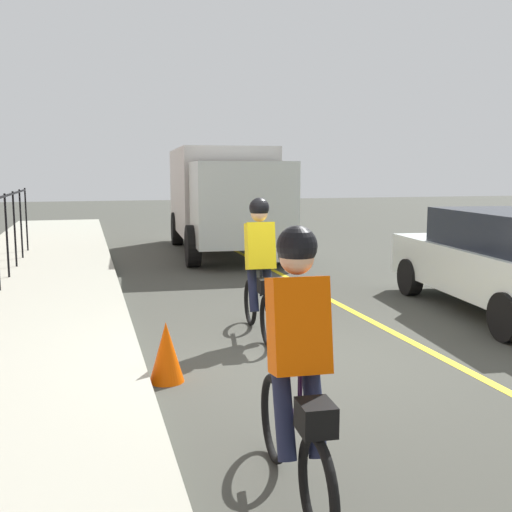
% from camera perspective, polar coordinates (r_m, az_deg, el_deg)
% --- Properties ---
extents(ground_plane, '(80.00, 80.00, 0.00)m').
position_cam_1_polar(ground_plane, '(7.22, 3.96, -9.41)').
color(ground_plane, '#3F4039').
extents(lane_line_centre, '(36.00, 0.12, 0.01)m').
position_cam_1_polar(lane_line_centre, '(7.88, 15.08, -8.15)').
color(lane_line_centre, yellow).
rests_on(lane_line_centre, ground).
extents(cyclist_lead, '(1.71, 0.38, 1.83)m').
position_cam_1_polar(cyclist_lead, '(7.83, 0.35, -1.16)').
color(cyclist_lead, black).
rests_on(cyclist_lead, ground).
extents(cyclist_follow, '(1.71, 0.38, 1.83)m').
position_cam_1_polar(cyclist_follow, '(3.91, 3.91, -10.61)').
color(cyclist_follow, black).
rests_on(cyclist_follow, ground).
extents(patrol_sedan, '(4.57, 2.30, 1.58)m').
position_cam_1_polar(patrol_sedan, '(9.90, 22.60, -0.36)').
color(patrol_sedan, white).
rests_on(patrol_sedan, ground).
extents(box_truck_background, '(6.85, 2.88, 2.78)m').
position_cam_1_polar(box_truck_background, '(16.32, -3.07, 5.84)').
color(box_truck_background, beige).
rests_on(box_truck_background, ground).
extents(traffic_cone_near, '(0.36, 0.36, 0.63)m').
position_cam_1_polar(traffic_cone_near, '(6.34, -8.48, -8.96)').
color(traffic_cone_near, '#EE4D01').
rests_on(traffic_cone_near, ground).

